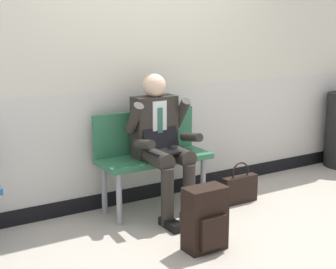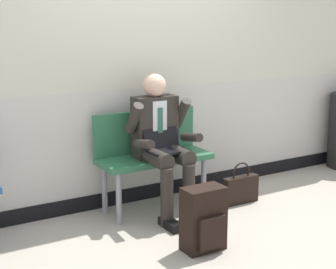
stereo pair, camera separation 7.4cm
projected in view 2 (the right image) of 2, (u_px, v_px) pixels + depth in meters
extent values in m
plane|color=#B2A899|center=(177.00, 219.00, 4.51)|extent=(18.00, 18.00, 0.00)
cube|color=beige|center=(141.00, 136.00, 4.93)|extent=(6.54, 0.12, 0.96)
cube|color=black|center=(141.00, 191.00, 5.05)|extent=(6.54, 0.14, 0.14)
cube|color=#2D6B47|center=(155.00, 159.00, 4.65)|extent=(1.04, 0.42, 0.05)
cube|color=#2D6B47|center=(145.00, 131.00, 4.75)|extent=(1.04, 0.04, 0.39)
cylinder|color=gray|center=(119.00, 198.00, 4.36)|extent=(0.05, 0.05, 0.46)
cylinder|color=gray|center=(104.00, 189.00, 4.61)|extent=(0.05, 0.05, 0.46)
cylinder|color=gray|center=(204.00, 182.00, 4.80)|extent=(0.05, 0.05, 0.46)
cylinder|color=gray|center=(186.00, 174.00, 5.05)|extent=(0.05, 0.05, 0.46)
cylinder|color=#2D2823|center=(156.00, 158.00, 4.40)|extent=(0.15, 0.40, 0.15)
cylinder|color=#2D2823|center=(167.00, 197.00, 4.31)|extent=(0.11, 0.11, 0.51)
cube|color=black|center=(171.00, 224.00, 4.31)|extent=(0.10, 0.26, 0.07)
cylinder|color=#2D2823|center=(177.00, 155.00, 4.51)|extent=(0.15, 0.40, 0.15)
cylinder|color=#2D2823|center=(189.00, 193.00, 4.42)|extent=(0.11, 0.11, 0.51)
cube|color=black|center=(192.00, 219.00, 4.42)|extent=(0.10, 0.26, 0.07)
cube|color=#2D2823|center=(155.00, 126.00, 4.58)|extent=(0.40, 0.18, 0.55)
cube|color=silver|center=(160.00, 123.00, 4.49)|extent=(0.14, 0.01, 0.39)
cube|color=#2D664C|center=(160.00, 126.00, 4.49)|extent=(0.05, 0.01, 0.33)
sphere|color=beige|center=(154.00, 85.00, 4.50)|extent=(0.21, 0.21, 0.21)
cylinder|color=#2D2823|center=(134.00, 118.00, 4.38)|extent=(0.09, 0.25, 0.30)
cylinder|color=#2D2823|center=(144.00, 144.00, 4.28)|extent=(0.08, 0.27, 0.12)
cylinder|color=#2D2823|center=(181.00, 113.00, 4.62)|extent=(0.09, 0.25, 0.30)
cylinder|color=#2D2823|center=(192.00, 137.00, 4.52)|extent=(0.08, 0.27, 0.12)
cube|color=black|center=(168.00, 151.00, 4.42)|extent=(0.34, 0.22, 0.02)
cube|color=black|center=(161.00, 136.00, 4.50)|extent=(0.34, 0.08, 0.21)
cube|color=black|center=(203.00, 219.00, 3.87)|extent=(0.32, 0.19, 0.50)
cube|color=black|center=(212.00, 233.00, 3.79)|extent=(0.23, 0.04, 0.25)
cube|color=black|center=(241.00, 190.00, 4.89)|extent=(0.37, 0.09, 0.26)
torus|color=black|center=(241.00, 173.00, 4.85)|extent=(0.20, 0.02, 0.20)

